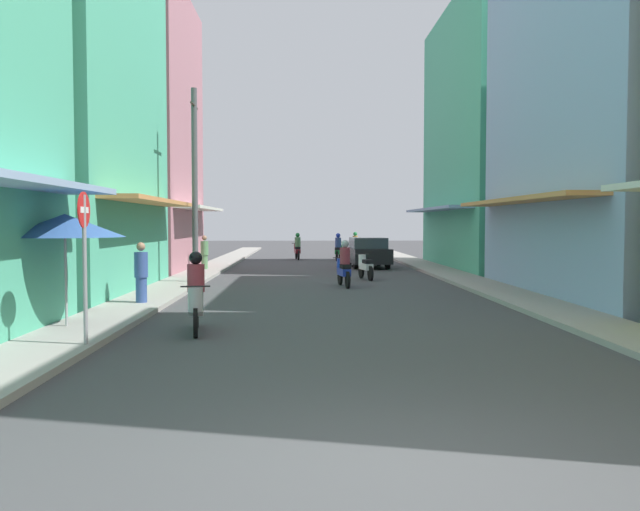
% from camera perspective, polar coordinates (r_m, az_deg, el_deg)
% --- Properties ---
extents(ground_plane, '(111.58, 111.58, 0.00)m').
position_cam_1_polar(ground_plane, '(27.11, 0.35, -1.75)').
color(ground_plane, '#424244').
extents(sidewalk_left, '(1.58, 58.72, 0.12)m').
position_cam_1_polar(sidewalk_left, '(27.42, -10.42, -1.62)').
color(sidewalk_left, '#9E9991').
rests_on(sidewalk_left, ground).
extents(sidewalk_right, '(1.58, 58.72, 0.12)m').
position_cam_1_polar(sidewalk_right, '(27.75, 10.99, -1.57)').
color(sidewalk_right, '#9E9991').
rests_on(sidewalk_right, ground).
extents(building_left_mid, '(7.05, 9.24, 14.90)m').
position_cam_1_polar(building_left_mid, '(22.70, -23.14, 16.07)').
color(building_left_mid, '#4CB28C').
rests_on(building_left_mid, ground).
extents(building_left_far, '(7.05, 8.51, 12.22)m').
position_cam_1_polar(building_left_far, '(31.28, -16.64, 9.94)').
color(building_left_far, '#B7727F').
rests_on(building_left_far, ground).
extents(building_right_mid, '(7.05, 10.75, 11.00)m').
position_cam_1_polar(building_right_mid, '(21.89, 25.61, 11.33)').
color(building_right_mid, '#8CA5CC').
rests_on(building_right_mid, ground).
extents(building_right_far, '(7.05, 11.88, 12.29)m').
position_cam_1_polar(building_right_far, '(33.16, 15.89, 9.59)').
color(building_right_far, '#4CB28C').
rests_on(building_right_far, ground).
extents(motorbike_blue, '(0.56, 1.80, 1.58)m').
position_cam_1_polar(motorbike_blue, '(22.43, 2.05, -0.89)').
color(motorbike_blue, black).
rests_on(motorbike_blue, ground).
extents(motorbike_maroon, '(0.55, 1.81, 1.58)m').
position_cam_1_polar(motorbike_maroon, '(39.38, -1.95, 0.67)').
color(motorbike_maroon, black).
rests_on(motorbike_maroon, ground).
extents(motorbike_silver, '(0.56, 1.80, 1.58)m').
position_cam_1_polar(motorbike_silver, '(13.26, -10.54, -3.45)').
color(motorbike_silver, black).
rests_on(motorbike_silver, ground).
extents(motorbike_green, '(0.62, 1.79, 1.58)m').
position_cam_1_polar(motorbike_green, '(38.19, 1.59, 0.61)').
color(motorbike_green, black).
rests_on(motorbike_green, ground).
extents(motorbike_white, '(0.61, 1.79, 0.96)m').
position_cam_1_polar(motorbike_white, '(25.40, 3.89, -0.92)').
color(motorbike_white, black).
rests_on(motorbike_white, ground).
extents(motorbike_orange, '(0.55, 1.81, 1.58)m').
position_cam_1_polar(motorbike_orange, '(43.64, 2.99, 0.87)').
color(motorbike_orange, black).
rests_on(motorbike_orange, ground).
extents(parked_car, '(1.97, 4.19, 1.45)m').
position_cam_1_polar(parked_car, '(32.36, 4.10, 0.28)').
color(parked_car, black).
rests_on(parked_car, ground).
extents(pedestrian_midway, '(0.34, 0.34, 1.60)m').
position_cam_1_polar(pedestrian_midway, '(29.87, -9.82, 0.16)').
color(pedestrian_midway, '#598C59').
rests_on(pedestrian_midway, ground).
extents(pedestrian_far, '(0.34, 0.34, 1.65)m').
position_cam_1_polar(pedestrian_far, '(17.57, -15.01, -1.60)').
color(pedestrian_far, '#334C8C').
rests_on(pedestrian_far, ground).
extents(vendor_umbrella, '(2.31, 2.31, 2.31)m').
position_cam_1_polar(vendor_umbrella, '(13.92, -20.93, 2.40)').
color(vendor_umbrella, '#99999E').
rests_on(vendor_umbrella, ground).
extents(utility_pole, '(0.20, 1.20, 6.76)m').
position_cam_1_polar(utility_pole, '(23.52, -10.63, 5.94)').
color(utility_pole, '#4C4C4F').
rests_on(utility_pole, ground).
extents(street_sign_no_entry, '(0.07, 0.60, 2.65)m').
position_cam_1_polar(street_sign_no_entry, '(11.70, -19.45, 0.59)').
color(street_sign_no_entry, gray).
rests_on(street_sign_no_entry, ground).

